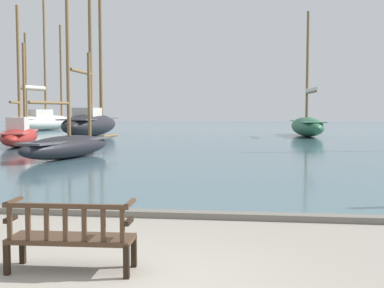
{
  "coord_description": "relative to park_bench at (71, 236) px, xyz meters",
  "views": [
    {
      "loc": [
        1.52,
        -5.26,
        2.07
      ],
      "look_at": [
        -0.39,
        10.0,
        1.0
      ],
      "focal_mm": 45.0,
      "sensor_mm": 36.0,
      "label": 1
    }
  ],
  "objects": [
    {
      "name": "harbor_water",
      "position": [
        0.77,
        43.44,
        -0.43
      ],
      "size": [
        100.0,
        80.0,
        0.08
      ],
      "primitive_type": "cube",
      "color": "#476670",
      "rests_on": "ground"
    },
    {
      "name": "quay_edge_kerb",
      "position": [
        0.77,
        3.29,
        -0.41
      ],
      "size": [
        40.0,
        0.3,
        0.12
      ],
      "primitive_type": "cube",
      "color": "slate",
      "rests_on": "ground"
    },
    {
      "name": "park_bench",
      "position": [
        0.0,
        0.0,
        0.0
      ],
      "size": [
        1.62,
        0.57,
        0.92
      ],
      "color": "black",
      "rests_on": "ground"
    },
    {
      "name": "sailboat_centre_channel",
      "position": [
        -10.22,
        30.39,
        0.77
      ],
      "size": [
        3.16,
        10.02,
        14.22
      ],
      "color": "black",
      "rests_on": "harbor_water"
    },
    {
      "name": "sailboat_mid_port",
      "position": [
        -18.83,
        41.09,
        0.73
      ],
      "size": [
        4.66,
        9.83,
        13.13
      ],
      "color": "silver",
      "rests_on": "harbor_water"
    },
    {
      "name": "sailboat_outer_port",
      "position": [
        -10.59,
        19.56,
        0.31
      ],
      "size": [
        3.49,
        6.46,
        7.8
      ],
      "color": "maroon",
      "rests_on": "harbor_water"
    },
    {
      "name": "sailboat_distant_harbor",
      "position": [
        6.55,
        32.47,
        0.47
      ],
      "size": [
        2.62,
        8.27,
        9.65
      ],
      "color": "#2D6647",
      "rests_on": "harbor_water"
    },
    {
      "name": "sailboat_far_starboard",
      "position": [
        -5.4,
        13.51,
        0.17
      ],
      "size": [
        2.77,
        7.23,
        6.58
      ],
      "color": "black",
      "rests_on": "harbor_water"
    }
  ]
}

